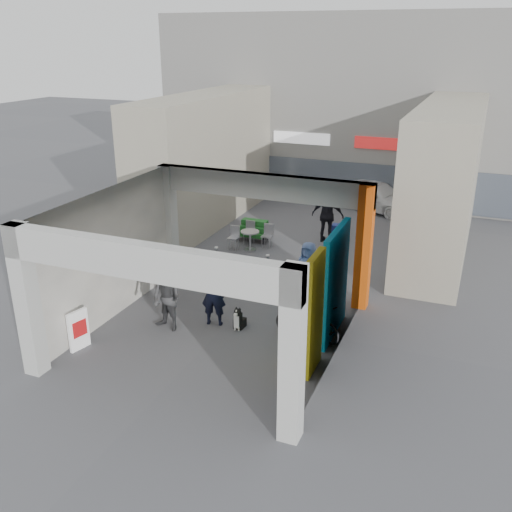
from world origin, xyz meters
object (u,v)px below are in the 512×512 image
at_px(produce_stand, 253,233).
at_px(man_back_turned, 167,299).
at_px(bicycle_rear, 300,324).
at_px(man_elderly, 308,270).
at_px(man_with_dog, 213,293).
at_px(bicycle_front, 315,319).
at_px(white_van, 375,195).
at_px(cafe_set, 250,239).
at_px(man_crates, 328,215).
at_px(border_collie, 239,320).

relative_size(produce_stand, man_back_turned, 0.68).
bearing_deg(bicycle_rear, man_elderly, 31.37).
height_order(man_with_dog, bicycle_front, man_with_dog).
bearing_deg(white_van, bicycle_rear, -153.98).
bearing_deg(cafe_set, bicycle_front, -53.23).
bearing_deg(man_crates, man_back_turned, 76.87).
bearing_deg(white_van, border_collie, -161.75).
bearing_deg(man_crates, produce_stand, 20.39).
xyz_separation_m(man_crates, white_van, (0.82, 4.68, -0.35)).
xyz_separation_m(man_with_dog, man_back_turned, (-0.98, -0.69, -0.03)).
xyz_separation_m(bicycle_front, white_van, (-0.77, 11.58, 0.21)).
distance_m(cafe_set, border_collie, 6.09).
bearing_deg(bicycle_front, man_with_dog, 128.11).
xyz_separation_m(produce_stand, white_van, (3.36, 5.58, 0.36)).
bearing_deg(produce_stand, bicycle_rear, -51.76).
bearing_deg(white_van, man_back_turned, -168.87).
height_order(bicycle_front, bicycle_rear, bicycle_rear).
bearing_deg(border_collie, man_crates, 92.68).
bearing_deg(produce_stand, white_van, 66.01).
height_order(man_back_turned, white_van, man_back_turned).
bearing_deg(bicycle_front, man_crates, 42.53).
bearing_deg(bicycle_front, border_collie, 131.23).
relative_size(man_with_dog, bicycle_rear, 1.17).
relative_size(man_elderly, bicycle_front, 0.97).
bearing_deg(man_back_turned, man_elderly, 63.60).
distance_m(cafe_set, bicycle_rear, 6.78).
bearing_deg(man_elderly, white_van, 98.22).
distance_m(man_crates, bicycle_front, 7.10).
bearing_deg(bicycle_rear, border_collie, 109.78).
xyz_separation_m(man_with_dog, bicycle_rear, (2.33, 0.04, -0.43)).
height_order(cafe_set, produce_stand, cafe_set).
height_order(cafe_set, man_crates, man_crates).
bearing_deg(produce_stand, border_collie, -63.80).
height_order(cafe_set, man_back_turned, man_back_turned).
xyz_separation_m(border_collie, white_van, (1.13, 11.97, 0.40)).
bearing_deg(bicycle_rear, man_with_dog, 109.33).
xyz_separation_m(man_elderly, white_van, (0.09, 9.42, -0.17)).
bearing_deg(white_van, man_with_dog, -165.07).
distance_m(border_collie, man_with_dog, 0.94).
xyz_separation_m(border_collie, man_elderly, (1.05, 2.55, 0.57)).
xyz_separation_m(produce_stand, man_with_dog, (1.52, -6.39, 0.58)).
distance_m(border_collie, bicycle_front, 1.96).
xyz_separation_m(man_crates, bicycle_front, (1.59, -6.89, -0.56)).
relative_size(border_collie, man_back_turned, 0.38).
height_order(produce_stand, man_back_turned, man_back_turned).
relative_size(man_elderly, white_van, 0.43).
xyz_separation_m(man_back_turned, man_crates, (1.99, 7.98, 0.16)).
relative_size(man_crates, bicycle_front, 1.19).
bearing_deg(cafe_set, bicycle_rear, -56.93).
distance_m(man_with_dog, man_crates, 7.36).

